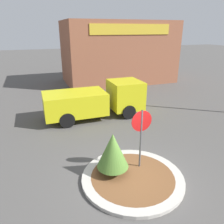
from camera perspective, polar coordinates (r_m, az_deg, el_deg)
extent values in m
plane|color=#514F4C|center=(8.60, 5.37, -16.98)|extent=(120.00, 120.00, 0.00)
cylinder|color=#BCB7AD|center=(8.56, 5.38, -16.64)|extent=(3.80, 3.80, 0.13)
cylinder|color=brown|center=(8.56, 5.38, -16.63)|extent=(3.11, 3.11, 0.13)
cylinder|color=#4C4C51|center=(8.48, 7.49, -7.52)|extent=(0.07, 0.07, 2.52)
cylinder|color=#B71414|center=(8.12, 7.76, -2.37)|extent=(0.82, 0.03, 0.82)
cylinder|color=brown|center=(8.58, 0.19, -14.69)|extent=(0.08, 0.08, 0.28)
cone|color=#4C752D|center=(8.14, 0.19, -10.01)|extent=(1.19, 1.19, 1.35)
cube|color=gold|center=(14.27, 3.49, 4.61)|extent=(1.99, 2.14, 1.77)
cube|color=gold|center=(13.42, -9.66, 2.29)|extent=(3.71, 2.27, 1.32)
cube|color=black|center=(14.47, 6.04, 6.03)|extent=(0.06, 1.90, 0.62)
cylinder|color=black|center=(15.36, 1.29, 2.55)|extent=(0.88, 0.25, 0.88)
cylinder|color=black|center=(13.58, 4.41, -0.02)|extent=(0.88, 0.25, 0.88)
cylinder|color=black|center=(14.50, -12.90, 0.87)|extent=(0.88, 0.25, 0.88)
cylinder|color=black|center=(12.59, -11.63, -2.12)|extent=(0.88, 0.25, 0.88)
cube|color=#93563D|center=(23.50, 1.66, 15.39)|extent=(10.96, 6.00, 6.05)
cube|color=gold|center=(20.62, 5.12, 20.73)|extent=(7.67, 0.08, 0.90)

